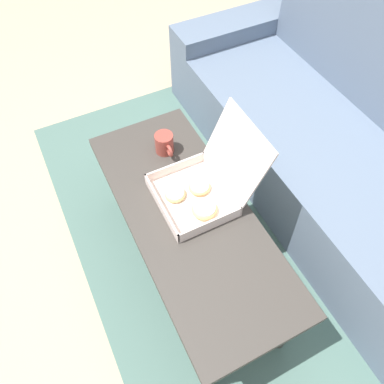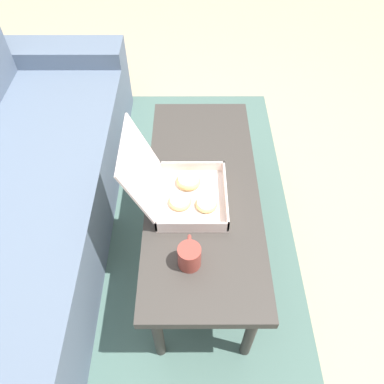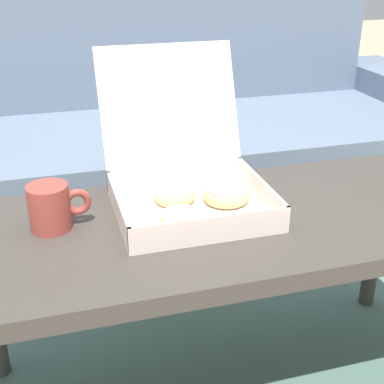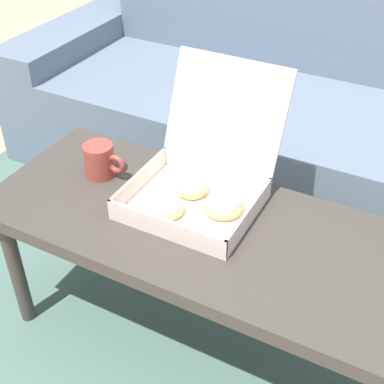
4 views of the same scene
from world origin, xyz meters
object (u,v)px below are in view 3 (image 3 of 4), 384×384
object	(u,v)px
pastry_box	(189,178)
coffee_mug	(51,207)
couch	(142,145)
coffee_table	(225,238)

from	to	relation	value
pastry_box	coffee_mug	distance (m)	0.31
couch	pastry_box	bearing A→B (deg)	-93.69
pastry_box	couch	bearing A→B (deg)	86.31
coffee_table	pastry_box	world-z (taller)	pastry_box
coffee_table	pastry_box	xyz separation A→B (m)	(-0.06, 0.10, 0.11)
coffee_table	coffee_mug	world-z (taller)	coffee_mug
couch	coffee_mug	bearing A→B (deg)	-111.81
pastry_box	coffee_mug	bearing A→B (deg)	-172.55
couch	pastry_box	xyz separation A→B (m)	(-0.06, -0.87, 0.23)
coffee_mug	pastry_box	bearing A→B (deg)	7.45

